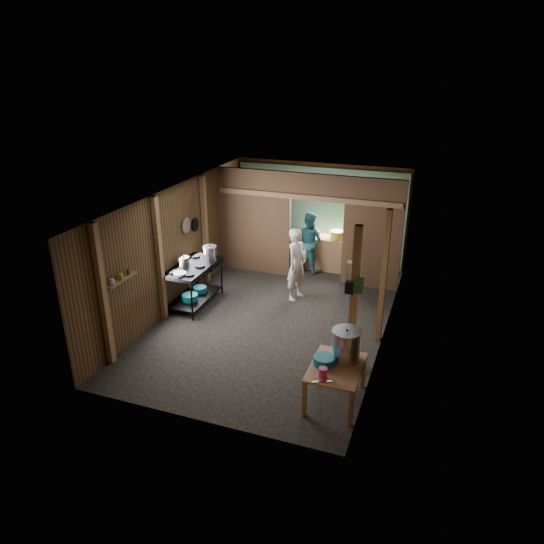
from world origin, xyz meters
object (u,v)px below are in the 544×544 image
at_px(stove_pot_large, 210,253).
at_px(pink_bucket, 323,373).
at_px(gas_range, 194,285).
at_px(prep_table, 335,384).
at_px(stock_pot, 346,346).
at_px(cook, 297,264).
at_px(yellow_tub, 337,235).

xyz_separation_m(stove_pot_large, pink_bucket, (3.41, -3.18, -0.33)).
distance_m(gas_range, prep_table, 4.37).
bearing_deg(stove_pot_large, pink_bucket, -42.98).
bearing_deg(gas_range, prep_table, -31.94).
relative_size(stove_pot_large, pink_bucket, 1.93).
relative_size(prep_table, pink_bucket, 6.80).
height_order(gas_range, prep_table, gas_range).
bearing_deg(stock_pot, gas_range, 151.27).
bearing_deg(stove_pot_large, cook, 15.95).
distance_m(stove_pot_large, pink_bucket, 4.68).
distance_m(yellow_tub, cook, 1.99).
height_order(stove_pot_large, pink_bucket, stove_pot_large).
distance_m(prep_table, stove_pot_large, 4.59).
bearing_deg(gas_range, stove_pot_large, 71.76).
bearing_deg(cook, yellow_tub, 3.95).
bearing_deg(cook, gas_range, 134.09).
distance_m(stove_pot_large, yellow_tub, 3.37).
relative_size(stove_pot_large, stock_pot, 0.57).
xyz_separation_m(prep_table, cook, (-1.68, 3.36, 0.50)).
distance_m(gas_range, pink_bucket, 4.47).
distance_m(pink_bucket, cook, 4.03).
bearing_deg(gas_range, cook, 27.31).
relative_size(gas_range, cook, 0.94).
xyz_separation_m(gas_range, pink_bucket, (3.58, -2.67, 0.26)).
distance_m(gas_range, stock_pot, 4.35).
xyz_separation_m(pink_bucket, yellow_tub, (-1.12, 5.65, 0.23)).
height_order(yellow_tub, cook, cook).
distance_m(pink_bucket, yellow_tub, 5.76).
bearing_deg(stock_pot, yellow_tub, 104.71).
bearing_deg(pink_bucket, gas_range, 143.36).
bearing_deg(yellow_tub, stock_pot, -75.29).
relative_size(stock_pot, yellow_tub, 1.54).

